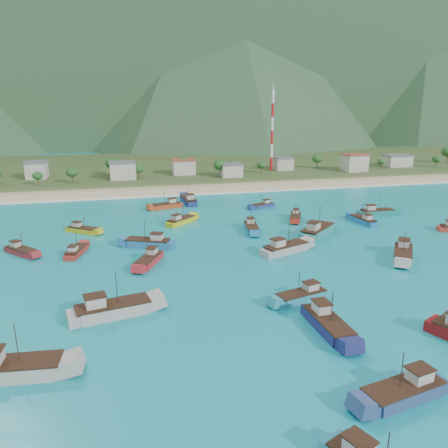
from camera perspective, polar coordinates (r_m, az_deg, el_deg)
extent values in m
plane|color=#0C798D|center=(95.43, 4.25, -4.48)|extent=(600.00, 600.00, 0.00)
cube|color=beige|center=(169.78, -3.75, 4.53)|extent=(400.00, 18.00, 1.20)
cube|color=#385123|center=(229.32, -6.33, 7.40)|extent=(400.00, 110.00, 2.40)
cube|color=white|center=(160.60, -3.18, 3.89)|extent=(400.00, 2.50, 0.08)
cube|color=slate|center=(625.18, -26.69, 23.14)|extent=(1400.00, 160.00, 260.00)
cube|color=#385942|center=(511.59, 3.92, 23.25)|extent=(1100.00, 160.00, 200.00)
cube|color=#284C2D|center=(387.79, -16.19, 21.40)|extent=(800.00, 160.00, 150.00)
cone|color=#284C2D|center=(398.49, -0.53, 23.26)|extent=(280.00, 280.00, 170.00)
cone|color=#284C2D|center=(486.02, 25.29, 22.89)|extent=(280.00, 280.00, 210.00)
cube|color=beige|center=(201.40, -23.27, 6.47)|extent=(8.06, 8.80, 6.53)
cube|color=beige|center=(187.50, -13.07, 6.77)|extent=(10.31, 8.00, 6.74)
cube|color=beige|center=(195.71, -5.31, 7.39)|extent=(9.61, 8.01, 6.21)
cube|color=beige|center=(189.71, 0.88, 7.01)|extent=(8.71, 8.79, 5.05)
cube|color=beige|center=(210.51, 7.71, 7.80)|extent=(8.08, 7.80, 5.44)
cube|color=beige|center=(212.81, 16.67, 7.64)|extent=(9.74, 8.66, 7.41)
cube|color=beige|center=(235.42, 21.63, 7.65)|extent=(12.30, 8.80, 5.27)
cylinder|color=red|center=(206.92, 6.18, 7.80)|extent=(1.20, 1.20, 6.09)
cylinder|color=white|center=(206.18, 6.23, 9.48)|extent=(1.20, 1.20, 6.09)
cylinder|color=red|center=(205.61, 6.28, 11.17)|extent=(1.20, 1.20, 6.09)
cylinder|color=white|center=(205.22, 6.33, 12.86)|extent=(1.20, 1.20, 6.09)
cylinder|color=red|center=(205.02, 6.38, 14.56)|extent=(1.20, 1.20, 6.09)
cylinder|color=white|center=(204.99, 6.44, 16.26)|extent=(1.20, 1.20, 6.09)
cube|color=beige|center=(102.64, 22.31, -3.79)|extent=(9.85, 11.78, 2.18)
cube|color=beige|center=(104.37, 22.44, -2.34)|extent=(3.37, 3.49, 1.77)
cylinder|color=#382114|center=(100.93, 22.51, -2.01)|extent=(0.12, 0.12, 4.89)
cube|color=beige|center=(46.70, 17.20, -26.05)|extent=(2.74, 2.98, 1.57)
cube|color=teal|center=(76.85, 10.01, -9.46)|extent=(10.38, 5.38, 1.81)
cube|color=beige|center=(77.36, 11.28, -8.02)|extent=(2.65, 2.34, 1.47)
cylinder|color=#382114|center=(75.33, 9.78, -7.53)|extent=(0.12, 0.12, 4.07)
cube|color=maroon|center=(103.03, -18.69, -3.52)|extent=(4.89, 9.13, 1.59)
cube|color=beige|center=(101.01, -19.11, -3.08)|extent=(2.09, 2.35, 1.29)
cylinder|color=#382114|center=(102.68, -18.71, -2.07)|extent=(0.12, 0.12, 3.58)
cube|color=#B5232C|center=(93.21, -9.80, -4.85)|extent=(6.95, 10.13, 1.79)
cube|color=beige|center=(94.40, -9.38, -3.52)|extent=(2.61, 2.80, 1.46)
cylinder|color=#382114|center=(91.75, -10.01, -3.27)|extent=(0.12, 0.12, 4.03)
cube|color=#177D70|center=(138.61, 19.33, 1.35)|extent=(10.87, 3.50, 1.96)
cube|color=beige|center=(137.10, 18.60, 2.03)|extent=(2.51, 2.05, 1.59)
cylinder|color=#382114|center=(138.22, 19.66, 2.64)|extent=(0.12, 0.12, 4.41)
cube|color=navy|center=(146.90, -4.66, 3.00)|extent=(4.28, 11.72, 2.09)
cube|color=beige|center=(144.26, -4.46, 3.54)|extent=(2.30, 2.77, 1.70)
cylinder|color=#382114|center=(146.82, -4.74, 4.35)|extent=(0.12, 0.12, 4.70)
cube|color=#A49C96|center=(99.52, 8.08, -3.31)|extent=(12.48, 7.60, 2.18)
cube|color=beige|center=(97.33, 7.05, -2.49)|extent=(3.33, 3.03, 1.77)
cylinder|color=#382114|center=(98.87, 8.46, -1.29)|extent=(0.12, 0.12, 4.91)
cube|color=gold|center=(122.37, -5.58, 0.31)|extent=(9.39, 8.88, 1.81)
cube|color=beige|center=(120.45, -6.23, 0.85)|extent=(2.91, 2.88, 1.47)
cylinder|color=#382114|center=(122.04, -5.45, 1.70)|extent=(0.12, 0.12, 4.08)
cube|color=navy|center=(68.40, 13.45, -12.87)|extent=(3.83, 11.78, 2.12)
cube|color=beige|center=(69.37, 12.61, -10.60)|extent=(2.22, 2.72, 1.72)
cylinder|color=#382114|center=(66.32, 13.91, -10.50)|extent=(0.12, 0.12, 4.77)
cube|color=#AFA69F|center=(72.83, -14.24, -10.97)|extent=(13.52, 6.44, 2.36)
cube|color=beige|center=(71.56, -16.47, -9.73)|extent=(3.38, 2.94, 1.92)
cylinder|color=#382114|center=(71.33, -13.86, -8.12)|extent=(0.12, 0.12, 5.32)
cube|color=#B64018|center=(140.57, -7.56, 2.28)|extent=(10.39, 5.78, 1.81)
cube|color=beige|center=(140.99, -6.82, 3.03)|extent=(2.71, 2.42, 1.47)
cylinder|color=#382114|center=(139.71, -7.82, 3.42)|extent=(0.12, 0.12, 4.08)
cube|color=maroon|center=(107.53, -24.94, -3.36)|extent=(8.28, 8.60, 1.68)
cube|color=beige|center=(108.65, -25.56, -2.41)|extent=(2.66, 2.68, 1.36)
cylinder|color=#382114|center=(106.30, -24.96, -2.03)|extent=(0.12, 0.12, 3.77)
cube|color=teal|center=(115.16, 3.60, -0.64)|extent=(4.43, 10.29, 1.81)
cube|color=beige|center=(116.65, 3.48, 0.42)|extent=(2.15, 2.52, 1.47)
cylinder|color=#382114|center=(113.82, 3.66, 0.70)|extent=(0.12, 0.12, 4.07)
cube|color=red|center=(127.40, 9.31, 0.76)|extent=(6.36, 9.54, 1.68)
cube|color=beige|center=(128.85, 9.37, 1.63)|extent=(2.42, 2.62, 1.37)
cylinder|color=#382114|center=(126.22, 9.35, 1.90)|extent=(0.12, 0.12, 3.78)
cube|color=#227F7A|center=(113.37, 12.12, -1.05)|extent=(12.84, 12.07, 2.48)
cube|color=beige|center=(110.28, 11.61, -0.28)|extent=(3.97, 3.92, 2.01)
cylinder|color=#382114|center=(112.99, 12.39, 0.99)|extent=(0.12, 0.12, 5.57)
cube|color=#ADA49B|center=(62.55, -25.70, -16.92)|extent=(13.15, 4.96, 2.34)
cylinder|color=#382114|center=(60.46, -25.46, -13.90)|extent=(0.12, 0.12, 5.26)
cube|color=#26689B|center=(104.03, -9.90, -2.59)|extent=(11.65, 7.44, 2.04)
cube|color=beige|center=(102.74, -8.74, -1.68)|extent=(3.16, 2.89, 1.66)
cylinder|color=#382114|center=(103.26, -10.32, -0.81)|extent=(0.12, 0.12, 4.60)
cube|color=navy|center=(140.70, 5.01, 2.30)|extent=(8.67, 5.24, 1.52)
cube|color=beige|center=(141.44, 5.56, 2.93)|extent=(2.31, 2.10, 1.23)
cylinder|color=#382114|center=(139.86, 4.88, 3.26)|extent=(0.12, 0.12, 3.41)
cube|color=navy|center=(57.37, 22.31, -19.87)|extent=(11.59, 5.41, 2.03)
cube|color=beige|center=(57.85, 24.15, -17.57)|extent=(2.89, 2.50, 1.65)
cylinder|color=#382114|center=(55.17, 22.20, -17.29)|extent=(0.12, 0.12, 4.57)
cube|color=gold|center=(119.32, -17.95, -0.85)|extent=(8.83, 7.45, 1.64)
cube|color=beige|center=(120.12, -18.68, -0.07)|extent=(2.62, 2.54, 1.33)
cylinder|color=#382114|center=(118.30, -17.87, 0.36)|extent=(0.12, 0.12, 3.68)
cube|color=#1D6DA8|center=(128.40, 17.63, 0.36)|extent=(4.17, 10.17, 1.79)
cube|color=beige|center=(126.48, 18.24, 0.85)|extent=(2.08, 2.46, 1.46)
cylinder|color=#382114|center=(128.11, 17.58, 1.68)|extent=(0.12, 0.12, 4.04)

